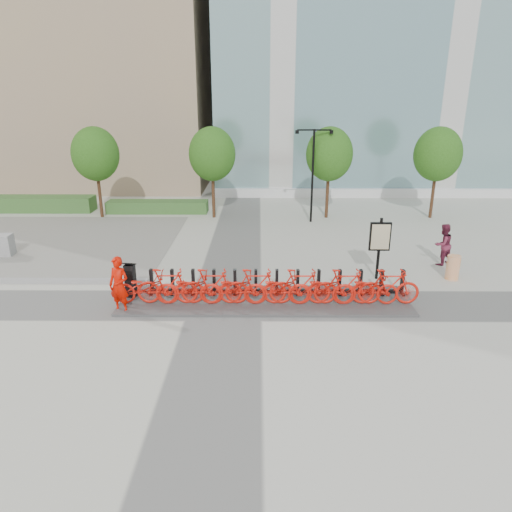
{
  "coord_description": "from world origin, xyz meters",
  "views": [
    {
      "loc": [
        1.09,
        -13.73,
        6.39
      ],
      "look_at": [
        1.0,
        1.5,
        1.2
      ],
      "focal_mm": 32.0,
      "sensor_mm": 36.0,
      "label": 1
    }
  ],
  "objects_px": {
    "bike_0": "(145,288)",
    "construction_barrel": "(453,268)",
    "pedestrian": "(443,244)",
    "kiosk": "(130,280)",
    "worker_red": "(119,285)",
    "map_sign": "(380,239)"
  },
  "relations": [
    {
      "from": "bike_0",
      "to": "construction_barrel",
      "type": "xyz_separation_m",
      "value": [
        10.99,
        2.41,
        -0.16
      ]
    },
    {
      "from": "kiosk",
      "to": "pedestrian",
      "type": "distance_m",
      "value": 12.33
    },
    {
      "from": "kiosk",
      "to": "construction_barrel",
      "type": "bearing_deg",
      "value": 17.26
    },
    {
      "from": "kiosk",
      "to": "map_sign",
      "type": "bearing_deg",
      "value": 20.26
    },
    {
      "from": "kiosk",
      "to": "pedestrian",
      "type": "bearing_deg",
      "value": 24.7
    },
    {
      "from": "kiosk",
      "to": "map_sign",
      "type": "distance_m",
      "value": 9.03
    },
    {
      "from": "pedestrian",
      "to": "construction_barrel",
      "type": "bearing_deg",
      "value": 55.82
    },
    {
      "from": "pedestrian",
      "to": "map_sign",
      "type": "height_order",
      "value": "map_sign"
    },
    {
      "from": "worker_red",
      "to": "map_sign",
      "type": "relative_size",
      "value": 0.78
    },
    {
      "from": "bike_0",
      "to": "worker_red",
      "type": "xyz_separation_m",
      "value": [
        -0.68,
        -0.5,
        0.3
      ]
    },
    {
      "from": "construction_barrel",
      "to": "map_sign",
      "type": "height_order",
      "value": "map_sign"
    },
    {
      "from": "bike_0",
      "to": "pedestrian",
      "type": "height_order",
      "value": "pedestrian"
    },
    {
      "from": "map_sign",
      "to": "kiosk",
      "type": "bearing_deg",
      "value": -167.24
    },
    {
      "from": "worker_red",
      "to": "kiosk",
      "type": "bearing_deg",
      "value": 105.08
    },
    {
      "from": "kiosk",
      "to": "worker_red",
      "type": "distance_m",
      "value": 1.09
    },
    {
      "from": "construction_barrel",
      "to": "worker_red",
      "type": "bearing_deg",
      "value": -165.98
    },
    {
      "from": "bike_0",
      "to": "construction_barrel",
      "type": "bearing_deg",
      "value": -77.62
    },
    {
      "from": "worker_red",
      "to": "pedestrian",
      "type": "xyz_separation_m",
      "value": [
        11.88,
        4.56,
        -0.06
      ]
    },
    {
      "from": "pedestrian",
      "to": "construction_barrel",
      "type": "height_order",
      "value": "pedestrian"
    },
    {
      "from": "worker_red",
      "to": "map_sign",
      "type": "height_order",
      "value": "map_sign"
    },
    {
      "from": "pedestrian",
      "to": "worker_red",
      "type": "bearing_deg",
      "value": -6.11
    },
    {
      "from": "kiosk",
      "to": "construction_barrel",
      "type": "relative_size",
      "value": 1.35
    }
  ]
}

